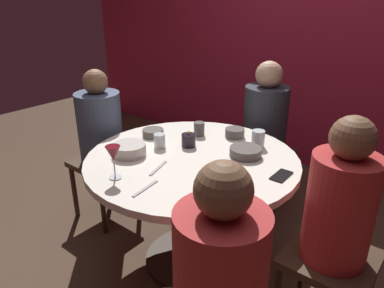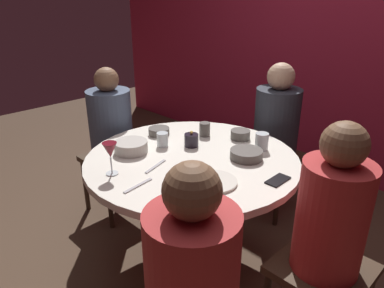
% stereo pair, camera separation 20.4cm
% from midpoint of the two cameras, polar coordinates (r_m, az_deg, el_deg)
% --- Properties ---
extents(ground_plane, '(8.00, 8.00, 0.00)m').
position_cam_midpoint_polar(ground_plane, '(2.48, -2.47, -17.76)').
color(ground_plane, '#4C3828').
extents(back_wall, '(6.00, 0.10, 2.60)m').
position_cam_midpoint_polar(back_wall, '(3.50, 18.38, 16.67)').
color(back_wall, maroon).
rests_on(back_wall, ground).
extents(dining_table, '(1.23, 1.23, 0.74)m').
position_cam_midpoint_polar(dining_table, '(2.15, -2.73, -6.19)').
color(dining_table, silver).
rests_on(dining_table, ground).
extents(seated_diner_left, '(0.40, 0.40, 1.14)m').
position_cam_midpoint_polar(seated_diner_left, '(2.68, -16.42, 2.07)').
color(seated_diner_left, '#3F2D1E').
rests_on(seated_diner_left, ground).
extents(seated_diner_back, '(0.40, 0.40, 1.16)m').
position_cam_midpoint_polar(seated_diner_back, '(2.75, 9.42, 3.63)').
color(seated_diner_back, '#3F2D1E').
rests_on(seated_diner_back, ground).
extents(seated_diner_right, '(0.40, 0.40, 1.16)m').
position_cam_midpoint_polar(seated_diner_right, '(1.72, 19.08, -10.13)').
color(seated_diner_right, '#3F2D1E').
rests_on(seated_diner_right, ground).
extents(seated_diner_front_right, '(0.57, 0.57, 1.14)m').
position_cam_midpoint_polar(seated_diner_front_right, '(1.33, -0.17, -19.97)').
color(seated_diner_front_right, '#3F2D1E').
rests_on(seated_diner_front_right, ground).
extents(candle_holder, '(0.09, 0.09, 0.10)m').
position_cam_midpoint_polar(candle_holder, '(2.20, -3.20, 0.56)').
color(candle_holder, black).
rests_on(candle_holder, dining_table).
extents(wine_glass, '(0.08, 0.08, 0.18)m').
position_cam_midpoint_polar(wine_glass, '(1.85, -15.44, -1.77)').
color(wine_glass, silver).
rests_on(wine_glass, dining_table).
extents(dinner_plate, '(0.23, 0.23, 0.01)m').
position_cam_midpoint_polar(dinner_plate, '(1.81, 1.25, -5.84)').
color(dinner_plate, beige).
rests_on(dinner_plate, dining_table).
extents(cell_phone, '(0.07, 0.14, 0.01)m').
position_cam_midpoint_polar(cell_phone, '(1.89, 10.95, -5.00)').
color(cell_phone, black).
rests_on(cell_phone, dining_table).
extents(bowl_serving_large, '(0.12, 0.12, 0.06)m').
position_cam_midpoint_polar(bowl_serving_large, '(2.35, 4.32, 1.74)').
color(bowl_serving_large, '#4C4742').
rests_on(bowl_serving_large, dining_table).
extents(bowl_salad_center, '(0.20, 0.20, 0.07)m').
position_cam_midpoint_polar(bowl_salad_center, '(2.14, -12.62, -0.90)').
color(bowl_salad_center, '#B2ADA3').
rests_on(bowl_salad_center, dining_table).
extents(bowl_small_white, '(0.14, 0.14, 0.05)m').
position_cam_midpoint_polar(bowl_small_white, '(2.39, -8.62, 1.73)').
color(bowl_small_white, '#4C4742').
rests_on(bowl_small_white, dining_table).
extents(bowl_sauce_side, '(0.18, 0.18, 0.05)m').
position_cam_midpoint_polar(bowl_sauce_side, '(2.08, 5.70, -1.31)').
color(bowl_sauce_side, '#4C4742').
rests_on(bowl_sauce_side, dining_table).
extents(cup_near_candle, '(0.07, 0.07, 0.09)m').
position_cam_midpoint_polar(cup_near_candle, '(2.37, -1.33, 2.36)').
color(cup_near_candle, '#4C4742').
rests_on(cup_near_candle, dining_table).
extents(cup_by_left_diner, '(0.07, 0.07, 0.09)m').
position_cam_midpoint_polar(cup_by_left_diner, '(2.20, -7.80, 0.44)').
color(cup_by_left_diner, silver).
rests_on(cup_by_left_diner, dining_table).
extents(cup_by_right_diner, '(0.08, 0.08, 0.10)m').
position_cam_midpoint_polar(cup_by_right_diner, '(2.21, 7.83, 0.78)').
color(cup_by_right_diner, silver).
rests_on(cup_by_right_diner, dining_table).
extents(fork_near_plate, '(0.04, 0.18, 0.01)m').
position_cam_midpoint_polar(fork_near_plate, '(1.78, -10.70, -6.98)').
color(fork_near_plate, '#B7B7BC').
rests_on(fork_near_plate, dining_table).
extents(knife_near_plate, '(0.07, 0.18, 0.01)m').
position_cam_midpoint_polar(knife_near_plate, '(1.96, -8.38, -3.84)').
color(knife_near_plate, '#B7B7BC').
rests_on(knife_near_plate, dining_table).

